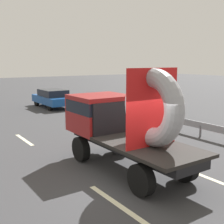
{
  "coord_description": "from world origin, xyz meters",
  "views": [
    {
      "loc": [
        -5.33,
        -6.3,
        3.57
      ],
      "look_at": [
        0.3,
        1.91,
        1.83
      ],
      "focal_mm": 46.43,
      "sensor_mm": 36.0,
      "label": 1
    }
  ],
  "objects": [
    {
      "name": "guardrail",
      "position": [
        5.85,
        4.02,
        0.53
      ],
      "size": [
        0.1,
        12.34,
        0.71
      ],
      "color": "gray",
      "rests_on": "ground_plane"
    },
    {
      "name": "flatbed_truck",
      "position": [
        0.3,
        1.49,
        1.63
      ],
      "size": [
        2.02,
        5.35,
        3.4
      ],
      "color": "black",
      "rests_on": "ground_plane"
    },
    {
      "name": "distant_sedan",
      "position": [
        3.6,
        15.0,
        0.76
      ],
      "size": [
        1.86,
        4.34,
        1.41
      ],
      "color": "black",
      "rests_on": "ground_plane"
    },
    {
      "name": "lane_dash_right_far",
      "position": [
        1.95,
        7.13,
        0.0
      ],
      "size": [
        0.16,
        2.71,
        0.01
      ],
      "primitive_type": "cube",
      "rotation": [
        0.0,
        0.0,
        1.57
      ],
      "color": "beige",
      "rests_on": "ground_plane"
    },
    {
      "name": "lane_dash_left_far",
      "position": [
        -1.36,
        6.68,
        0.0
      ],
      "size": [
        0.16,
        2.28,
        0.01
      ],
      "primitive_type": "cube",
      "rotation": [
        0.0,
        0.0,
        1.57
      ],
      "color": "beige",
      "rests_on": "ground_plane"
    },
    {
      "name": "ground_plane",
      "position": [
        0.0,
        0.0,
        0.0
      ],
      "size": [
        120.0,
        120.0,
        0.0
      ],
      "primitive_type": "plane",
      "color": "#38383A"
    },
    {
      "name": "lane_dash_left_near",
      "position": [
        -1.36,
        -0.9,
        0.0
      ],
      "size": [
        0.16,
        2.84,
        0.01
      ],
      "primitive_type": "cube",
      "rotation": [
        0.0,
        0.0,
        1.57
      ],
      "color": "beige",
      "rests_on": "ground_plane"
    },
    {
      "name": "lane_dash_right_near",
      "position": [
        1.95,
        -1.38,
        0.0
      ],
      "size": [
        0.16,
        2.39,
        0.01
      ],
      "primitive_type": "cube",
      "rotation": [
        0.0,
        0.0,
        1.57
      ],
      "color": "beige",
      "rests_on": "ground_plane"
    }
  ]
}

